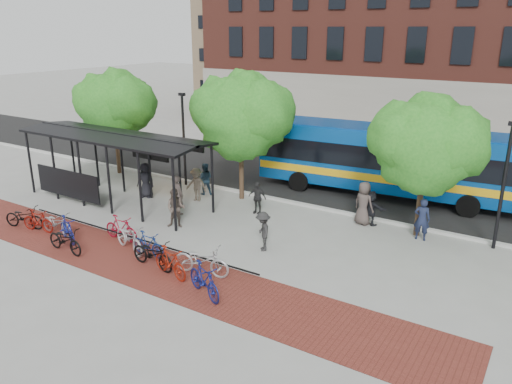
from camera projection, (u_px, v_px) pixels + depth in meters
The scene contains 34 objects.
ground at pixel (257, 231), 21.74m from camera, with size 160.00×160.00×0.00m, color #9E9E99.
asphalt_street at pixel (332, 185), 28.16m from camera, with size 160.00×8.00×0.01m, color black.
curb at pixel (299, 204), 24.93m from camera, with size 160.00×0.25×0.12m, color #B7B7B2.
brick_strip at pixel (141, 264), 18.74m from camera, with size 24.00×3.00×0.01m, color maroon.
bike_rack_rail at pixel (134, 247), 20.13m from camera, with size 12.00×0.05×0.95m, color black.
bus_shelter at pixel (112, 144), 24.54m from camera, with size 10.60×3.07×3.60m.
tree_a at pixel (115, 103), 29.14m from camera, with size 4.90×4.00×6.18m.
tree_b at pixel (243, 113), 24.50m from camera, with size 5.15×4.20×6.47m.
tree_c at pixel (429, 142), 20.07m from camera, with size 4.66×3.80×5.92m.
lamp_post_left at pixel (184, 137), 27.32m from camera, with size 0.35×0.20×5.12m.
lamp_post_right at pixel (504, 183), 19.20m from camera, with size 0.35×0.20×5.12m.
bus at pixel (387, 157), 25.81m from camera, with size 13.53×4.09×3.60m.
bike_0 at pixel (24, 217), 21.93m from camera, with size 0.68×1.94×1.02m, color black.
bike_1 at pixel (38, 221), 21.56m from camera, with size 0.47×1.65×0.99m, color maroon.
bike_2 at pixel (57, 223), 21.26m from camera, with size 0.67×1.93×1.02m, color #9E9EA0.
bike_3 at pixel (67, 229), 20.55m from camera, with size 0.50×1.77×1.06m, color navy.
bike_4 at pixel (65, 240), 19.56m from camera, with size 0.69×1.97×1.03m, color black.
bike_5 at pixel (121, 228), 20.66m from camera, with size 0.50×1.78×1.07m, color maroon.
bike_6 at pixel (129, 238), 19.65m from camera, with size 0.75×2.14×1.12m, color #B7B7B9.
bike_7 at pixel (148, 244), 19.25m from camera, with size 0.46×1.65×0.99m, color navy.
bike_8 at pixel (153, 254), 18.30m from camera, with size 0.72×2.08×1.09m, color black.
bike_9 at pixel (170, 262), 17.64m from camera, with size 0.52×1.83×1.10m, color maroon.
bike_10 at pixel (202, 260), 17.76m from camera, with size 0.75×2.15×1.13m, color #ABABAE.
bike_11 at pixel (204, 280), 16.32m from camera, with size 0.55×1.95×1.17m, color navy.
pedestrian_0 at pixel (146, 180), 25.84m from camera, with size 0.90×0.58×1.84m, color black.
pedestrian_1 at pixel (178, 195), 23.48m from camera, with size 0.69×0.46×1.90m, color #423934.
pedestrian_2 at pixel (205, 179), 26.29m from camera, with size 0.82×0.64×1.69m, color #213A4F.
pedestrian_3 at pixel (196, 185), 25.29m from camera, with size 1.12×0.64×1.73m, color brown.
pedestrian_4 at pixel (257, 197), 23.61m from camera, with size 0.92×0.38×1.57m, color #282828.
pedestrian_5 at pixel (371, 208), 22.23m from camera, with size 1.46×0.47×1.58m, color black.
pedestrian_6 at pixel (364, 203), 22.23m from camera, with size 0.97×0.63×1.98m, color #483D3A.
pedestrian_7 at pixel (422, 219), 20.61m from camera, with size 0.66×0.43×1.81m, color #1A223E.
pedestrian_8 at pixel (176, 208), 21.92m from camera, with size 0.86×0.67×1.77m, color brown.
pedestrian_9 at pixel (263, 231), 19.66m from camera, with size 1.04×0.60×1.61m, color #252525.
Camera 1 is at (10.72, -17.01, 8.46)m, focal length 35.00 mm.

